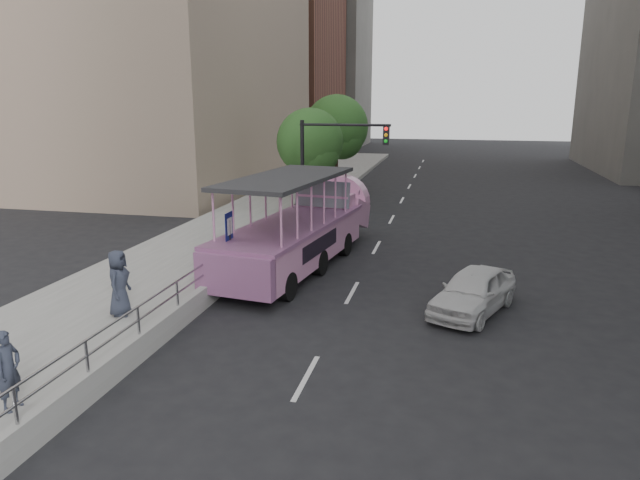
% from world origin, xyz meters
% --- Properties ---
extents(ground, '(160.00, 160.00, 0.00)m').
position_xyz_m(ground, '(0.00, 0.00, 0.00)').
color(ground, black).
extents(sidewalk, '(5.50, 80.00, 0.30)m').
position_xyz_m(sidewalk, '(-5.75, 10.00, 0.15)').
color(sidewalk, '#9C9C97').
rests_on(sidewalk, ground).
extents(kerb_wall, '(0.24, 30.00, 0.36)m').
position_xyz_m(kerb_wall, '(-3.12, 2.00, 0.48)').
color(kerb_wall, gray).
rests_on(kerb_wall, sidewalk).
extents(guardrail, '(0.07, 22.00, 0.71)m').
position_xyz_m(guardrail, '(-3.12, 2.00, 1.14)').
color(guardrail, '#9E9EA2').
rests_on(guardrail, kerb_wall).
extents(duck_boat, '(3.93, 10.85, 3.52)m').
position_xyz_m(duck_boat, '(-1.43, 7.00, 1.31)').
color(duck_boat, black).
rests_on(duck_boat, ground).
extents(car, '(2.95, 4.17, 1.32)m').
position_xyz_m(car, '(4.76, 3.07, 0.66)').
color(car, silver).
rests_on(car, ground).
extents(pedestrian_near, '(0.41, 0.60, 1.61)m').
position_xyz_m(pedestrian_near, '(-4.07, -5.05, 1.11)').
color(pedestrian_near, '#2B303F').
rests_on(pedestrian_near, sidewalk).
extents(pedestrian_far, '(0.73, 0.99, 1.85)m').
position_xyz_m(pedestrian_far, '(-4.79, -0.12, 1.22)').
color(pedestrian_far, '#2B303F').
rests_on(pedestrian_far, sidewalk).
extents(parking_sign, '(0.08, 0.61, 2.68)m').
position_xyz_m(parking_sign, '(-2.78, 3.00, 1.69)').
color(parking_sign, black).
rests_on(parking_sign, ground).
extents(traffic_signal, '(4.20, 0.32, 5.20)m').
position_xyz_m(traffic_signal, '(-1.70, 12.50, 3.50)').
color(traffic_signal, black).
rests_on(traffic_signal, ground).
extents(street_tree_near, '(3.52, 3.52, 5.72)m').
position_xyz_m(street_tree_near, '(-3.30, 15.93, 3.82)').
color(street_tree_near, '#342017').
rests_on(street_tree_near, ground).
extents(street_tree_far, '(3.97, 3.97, 6.45)m').
position_xyz_m(street_tree_far, '(-3.10, 21.93, 4.31)').
color(street_tree_far, '#342017').
rests_on(street_tree_far, ground).
extents(midrise_brick, '(18.00, 16.00, 26.00)m').
position_xyz_m(midrise_brick, '(-18.00, 48.00, 13.00)').
color(midrise_brick, brown).
rests_on(midrise_brick, ground).
extents(midrise_stone_b, '(16.00, 14.00, 20.00)m').
position_xyz_m(midrise_stone_b, '(-16.00, 64.00, 10.00)').
color(midrise_stone_b, slate).
rests_on(midrise_stone_b, ground).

